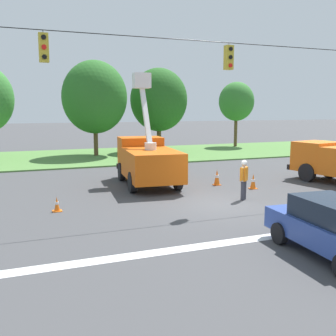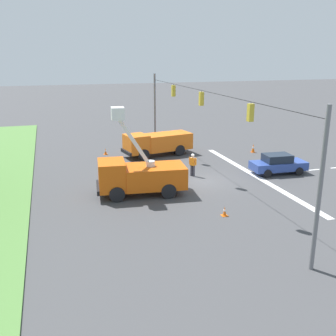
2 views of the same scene
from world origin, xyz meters
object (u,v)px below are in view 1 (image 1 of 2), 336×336
object	(u,v)px
tree_east	(159,100)
tree_far_east	(236,102)
road_worker	(244,177)
traffic_cone_foreground_right	(314,166)
tree_centre	(95,97)
sedan_blue	(335,228)
traffic_cone_foreground_left	(57,204)
traffic_cone_mid_left	(217,177)
traffic_cone_mid_right	(253,181)
utility_truck_bucket_lift	(147,159)

from	to	relation	value
tree_east	tree_far_east	xyz separation A→B (m)	(8.92, 1.29, -0.08)
tree_east	road_worker	xyz separation A→B (m)	(-3.19, -19.51, -3.76)
road_worker	traffic_cone_foreground_right	distance (m)	10.32
tree_centre	tree_far_east	world-z (taller)	tree_centre
sedan_blue	traffic_cone_foreground_left	bearing A→B (deg)	130.65
traffic_cone_mid_left	traffic_cone_foreground_left	bearing A→B (deg)	-163.74
tree_centre	road_worker	bearing A→B (deg)	-80.82
tree_far_east	traffic_cone_mid_right	xyz separation A→B (m)	(-10.36, -18.91, -4.31)
utility_truck_bucket_lift	traffic_cone_foreground_right	xyz separation A→B (m)	(11.56, 0.57, -1.09)
utility_truck_bucket_lift	traffic_cone_foreground_left	bearing A→B (deg)	-142.08
sedan_blue	traffic_cone_foreground_left	xyz separation A→B (m)	(-6.53, 7.60, -0.51)
traffic_cone_foreground_left	traffic_cone_mid_left	xyz separation A→B (m)	(8.38, 2.44, 0.14)
tree_centre	tree_far_east	bearing A→B (deg)	10.04
road_worker	tree_east	bearing A→B (deg)	80.71
traffic_cone_mid_right	road_worker	bearing A→B (deg)	-132.88
road_worker	traffic_cone_mid_left	bearing A→B (deg)	81.25
traffic_cone_foreground_right	traffic_cone_mid_left	xyz separation A→B (m)	(-8.21, -2.05, 0.12)
tree_east	road_worker	bearing A→B (deg)	-99.29
tree_east	traffic_cone_foreground_left	bearing A→B (deg)	-120.77
road_worker	tree_far_east	bearing A→B (deg)	59.78
tree_centre	traffic_cone_foreground_right	distance (m)	17.85
utility_truck_bucket_lift	traffic_cone_foreground_left	xyz separation A→B (m)	(-5.03, -3.92, -1.11)
tree_east	tree_far_east	distance (m)	9.02
tree_far_east	traffic_cone_foreground_right	bearing A→B (deg)	-102.40
tree_east	utility_truck_bucket_lift	size ratio (longest dim) A/B	1.25
tree_centre	road_worker	size ratio (longest dim) A/B	4.46
tree_east	traffic_cone_foreground_left	distance (m)	22.06
tree_centre	tree_east	xyz separation A→B (m)	(6.12, 1.37, -0.14)
traffic_cone_foreground_left	traffic_cone_mid_right	distance (m)	9.66
traffic_cone_foreground_right	traffic_cone_mid_left	distance (m)	8.47
tree_far_east	traffic_cone_mid_left	bearing A→B (deg)	-123.66
traffic_cone_mid_left	traffic_cone_foreground_right	bearing A→B (deg)	13.99
tree_far_east	road_worker	world-z (taller)	tree_far_east
tree_east	traffic_cone_mid_right	size ratio (longest dim) A/B	10.19
road_worker	traffic_cone_foreground_right	size ratio (longest dim) A/B	2.90
traffic_cone_mid_left	tree_centre	bearing A→B (deg)	103.18
sedan_blue	traffic_cone_foreground_left	size ratio (longest dim) A/B	7.54
tree_east	traffic_cone_foreground_left	size ratio (longest dim) A/B	13.04
sedan_blue	tree_east	bearing A→B (deg)	80.20
tree_east	traffic_cone_mid_right	bearing A→B (deg)	-94.66
traffic_cone_mid_right	traffic_cone_mid_left	bearing A→B (deg)	129.33
road_worker	traffic_cone_foreground_left	world-z (taller)	road_worker
traffic_cone_foreground_left	sedan_blue	bearing A→B (deg)	-49.35
sedan_blue	traffic_cone_mid_right	distance (m)	9.09
traffic_cone_mid_left	traffic_cone_mid_right	world-z (taller)	traffic_cone_mid_left
utility_truck_bucket_lift	traffic_cone_foreground_right	distance (m)	11.63
utility_truck_bucket_lift	sedan_blue	size ratio (longest dim) A/B	1.38
tree_centre	traffic_cone_mid_left	distance (m)	15.79
utility_truck_bucket_lift	traffic_cone_mid_left	world-z (taller)	utility_truck_bucket_lift
tree_centre	utility_truck_bucket_lift	bearing A→B (deg)	-89.56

